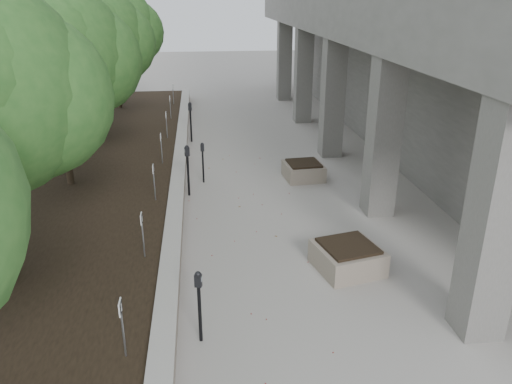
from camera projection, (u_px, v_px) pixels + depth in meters
retaining_wall at (179, 172)px, 15.33m from camera, size 0.39×26.00×0.50m
planting_bed at (56, 179)px, 14.97m from camera, size 7.00×26.00×0.40m
crabapple_tree_3 at (57, 86)px, 13.03m from camera, size 4.60×4.00×5.44m
crabapple_tree_4 at (93, 61)px, 17.64m from camera, size 4.60×4.00×5.44m
crabapple_tree_5 at (114, 47)px, 22.26m from camera, size 4.60×4.00×5.44m
parking_sign_2 at (123, 329)px, 7.20m from camera, size 0.04×0.22×0.96m
parking_sign_3 at (143, 235)px, 9.97m from camera, size 0.04×0.22×0.96m
parking_sign_4 at (154, 183)px, 12.74m from camera, size 0.04×0.22×0.96m
parking_sign_5 at (162, 149)px, 15.51m from camera, size 0.04×0.22×0.96m
parking_sign_6 at (167, 125)px, 18.27m from camera, size 0.04×0.22×0.96m
parking_sign_7 at (170, 107)px, 21.04m from camera, size 0.04×0.22×0.96m
parking_sign_8 at (173, 94)px, 23.81m from camera, size 0.04×0.22×0.96m
parking_meter_2 at (200, 307)px, 8.08m from camera, size 0.15×0.13×1.32m
parking_meter_3 at (188, 171)px, 14.00m from camera, size 0.17×0.15×1.48m
parking_meter_4 at (203, 163)px, 15.01m from camera, size 0.13×0.10×1.25m
parking_meter_5 at (191, 122)px, 19.10m from camera, size 0.17×0.13×1.54m
planter_front at (348, 257)px, 10.37m from camera, size 1.48×1.48×0.57m
planter_back at (304, 170)px, 15.46m from camera, size 1.22×1.22×0.53m
berry_scatter at (248, 235)px, 11.91m from camera, size 3.30×14.10×0.02m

